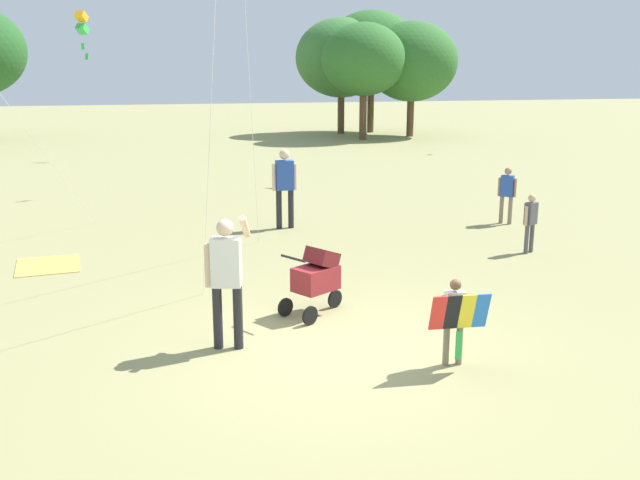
# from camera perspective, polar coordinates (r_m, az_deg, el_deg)

# --- Properties ---
(ground_plane) EXTENTS (120.00, 120.00, 0.00)m
(ground_plane) POSITION_cam_1_polar(r_m,az_deg,el_deg) (9.52, 1.00, -8.75)
(ground_plane) COLOR #938E5B
(treeline_distant) EXTENTS (36.83, 7.89, 6.44)m
(treeline_distant) POSITION_cam_1_polar(r_m,az_deg,el_deg) (36.67, -13.17, 14.04)
(treeline_distant) COLOR brown
(treeline_distant) RESTS_ON ground
(child_with_butterfly_kite) EXTENTS (0.73, 0.37, 1.12)m
(child_with_butterfly_kite) POSITION_cam_1_polar(r_m,az_deg,el_deg) (8.96, 10.73, -5.86)
(child_with_butterfly_kite) COLOR #7F705B
(child_with_butterfly_kite) RESTS_ON ground
(person_adult_flyer) EXTENTS (0.64, 0.53, 1.82)m
(person_adult_flyer) POSITION_cam_1_polar(r_m,az_deg,el_deg) (9.31, -7.47, -2.52)
(person_adult_flyer) COLOR #232328
(person_adult_flyer) RESTS_ON ground
(stroller) EXTENTS (1.07, 0.88, 1.03)m
(stroller) POSITION_cam_1_polar(r_m,az_deg,el_deg) (10.63, -0.26, -2.82)
(stroller) COLOR black
(stroller) RESTS_ON ground
(kite_orange_delta) EXTENTS (2.07, 3.80, 4.80)m
(kite_orange_delta) POSITION_cam_1_polar(r_m,az_deg,el_deg) (17.30, -18.55, 15.87)
(kite_orange_delta) COLOR #F4A319
(kite_orange_delta) RESTS_ON ground
(person_red_shirt) EXTENTS (0.35, 0.32, 1.33)m
(person_red_shirt) POSITION_cam_1_polar(r_m,az_deg,el_deg) (17.23, 14.69, 3.82)
(person_red_shirt) COLOR #7F705B
(person_red_shirt) RESTS_ON ground
(person_sitting_far) EXTENTS (0.34, 0.26, 1.18)m
(person_sitting_far) POSITION_cam_1_polar(r_m,az_deg,el_deg) (14.67, 16.44, 1.65)
(person_sitting_far) COLOR #4C4C51
(person_sitting_far) RESTS_ON ground
(person_couple_left) EXTENTS (0.58, 0.25, 1.81)m
(person_couple_left) POSITION_cam_1_polar(r_m,az_deg,el_deg) (16.18, -2.84, 4.64)
(person_couple_left) COLOR #232328
(person_couple_left) RESTS_ON ground
(picnic_blanket) EXTENTS (1.27, 1.44, 0.02)m
(picnic_blanket) POSITION_cam_1_polar(r_m,az_deg,el_deg) (14.26, -20.89, -1.90)
(picnic_blanket) COLOR gold
(picnic_blanket) RESTS_ON ground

